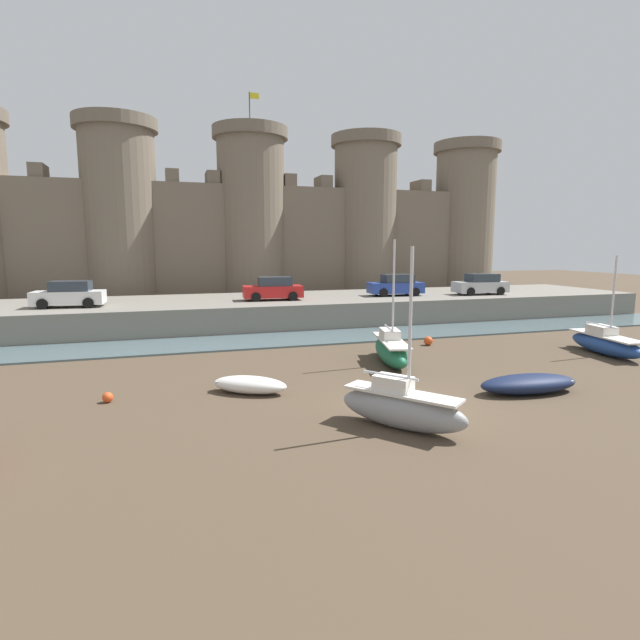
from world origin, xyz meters
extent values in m
plane|color=#4C3D2D|center=(0.00, 0.00, 0.00)|extent=(160.00, 160.00, 0.00)
cube|color=slate|center=(0.00, 13.41, 0.05)|extent=(80.00, 4.50, 0.10)
cube|color=slate|center=(0.00, 20.66, 0.87)|extent=(56.45, 10.00, 1.75)
cube|color=#706354|center=(0.00, 31.13, 5.41)|extent=(44.45, 2.80, 10.82)
cylinder|color=#706354|center=(-11.11, 31.13, 7.44)|extent=(5.98, 5.98, 14.88)
cylinder|color=#675B4D|center=(-11.11, 31.13, 15.38)|extent=(6.69, 6.69, 1.00)
cylinder|color=#706354|center=(0.00, 31.13, 7.44)|extent=(5.98, 5.98, 14.88)
cylinder|color=#675B4D|center=(0.00, 31.13, 15.38)|extent=(6.69, 6.69, 1.00)
cylinder|color=#4C4742|center=(0.00, 31.13, 17.38)|extent=(0.10, 0.10, 3.00)
cube|color=yellow|center=(0.45, 31.13, 18.58)|extent=(0.80, 0.04, 0.50)
cylinder|color=#706354|center=(11.11, 31.13, 7.44)|extent=(5.98, 5.98, 14.88)
cylinder|color=#675B4D|center=(11.11, 31.13, 15.38)|extent=(6.69, 6.69, 1.00)
cylinder|color=#706354|center=(22.22, 31.13, 7.44)|extent=(5.98, 5.98, 14.88)
cylinder|color=#675B4D|center=(22.22, 31.13, 15.38)|extent=(6.69, 6.69, 1.00)
cube|color=#6A5E4F|center=(-17.04, 31.13, 11.37)|extent=(1.10, 2.52, 1.10)
cube|color=#6A5E4F|center=(-6.82, 31.13, 11.37)|extent=(1.10, 2.52, 1.10)
cube|color=#6A5E4F|center=(-3.41, 31.13, 11.37)|extent=(1.10, 2.52, 1.10)
cube|color=#6A5E4F|center=(3.41, 31.13, 11.37)|extent=(1.10, 2.52, 1.10)
cube|color=#6A5E4F|center=(6.82, 31.13, 11.37)|extent=(1.10, 2.52, 1.10)
cube|color=#6A5E4F|center=(17.04, 31.13, 11.37)|extent=(1.10, 2.52, 1.10)
ellipsoid|color=silver|center=(-4.94, 3.40, 0.32)|extent=(3.07, 2.50, 0.65)
ellipsoid|color=white|center=(-4.94, 3.40, 0.38)|extent=(2.49, 2.01, 0.35)
cube|color=beige|center=(-4.75, 3.29, 0.42)|extent=(0.68, 0.93, 0.06)
cube|color=beige|center=(-5.90, 3.99, 0.40)|extent=(0.57, 0.68, 0.08)
ellipsoid|color=#1E6B47|center=(2.20, 6.17, 0.57)|extent=(2.39, 5.13, 1.14)
cube|color=silver|center=(2.20, 6.17, 1.10)|extent=(2.07, 4.51, 0.08)
cube|color=silver|center=(2.29, 6.53, 1.36)|extent=(1.11, 1.55, 0.44)
cylinder|color=silver|center=(2.14, 5.93, 3.47)|extent=(0.10, 0.10, 4.65)
cylinder|color=silver|center=(2.32, 6.65, 1.59)|extent=(0.62, 2.20, 0.08)
ellipsoid|color=#141E3D|center=(5.08, 0.26, 0.36)|extent=(4.03, 1.72, 0.72)
ellipsoid|color=navy|center=(5.08, 0.26, 0.42)|extent=(3.30, 1.35, 0.39)
cube|color=beige|center=(4.79, 0.29, 0.46)|extent=(0.29, 1.23, 0.06)
cube|color=beige|center=(6.61, 0.15, 0.44)|extent=(0.34, 0.81, 0.08)
ellipsoid|color=#234793|center=(13.55, 4.73, 0.50)|extent=(2.07, 5.03, 1.00)
cube|color=silver|center=(13.55, 4.73, 0.96)|extent=(1.78, 4.42, 0.08)
cube|color=silver|center=(13.60, 5.09, 1.22)|extent=(1.08, 1.48, 0.44)
cylinder|color=silver|center=(13.51, 4.49, 3.02)|extent=(0.10, 0.10, 4.04)
cylinder|color=silver|center=(13.62, 5.21, 1.45)|extent=(0.41, 2.19, 0.08)
ellipsoid|color=gray|center=(-1.14, -1.63, 0.57)|extent=(3.31, 3.88, 1.14)
cube|color=silver|center=(-1.14, -1.63, 1.10)|extent=(2.88, 3.40, 0.08)
cube|color=silver|center=(-1.33, -1.38, 1.36)|extent=(1.22, 1.31, 0.44)
cylinder|color=silver|center=(-1.02, -1.79, 3.32)|extent=(0.10, 0.10, 4.35)
cylinder|color=silver|center=(-1.39, -1.30, 1.59)|extent=(1.19, 1.52, 0.08)
sphere|color=#E04C1E|center=(6.09, 9.53, 0.25)|extent=(0.50, 0.50, 0.50)
sphere|color=#E04C1E|center=(-9.94, 3.77, 0.18)|extent=(0.37, 0.37, 0.37)
cube|color=silver|center=(-13.52, 19.09, 2.35)|extent=(4.21, 1.99, 0.80)
cube|color=#2D3842|center=(-13.37, 19.08, 3.05)|extent=(2.36, 1.66, 0.64)
cylinder|color=black|center=(-14.85, 18.34, 2.07)|extent=(0.65, 0.23, 0.64)
cylinder|color=black|center=(-14.72, 20.03, 2.07)|extent=(0.65, 0.23, 0.64)
cylinder|color=black|center=(-12.31, 18.15, 2.07)|extent=(0.65, 0.23, 0.64)
cylinder|color=black|center=(-12.19, 19.85, 2.07)|extent=(0.65, 0.23, 0.64)
cube|color=#B2B5B7|center=(15.63, 18.51, 2.35)|extent=(4.21, 1.99, 0.80)
cube|color=#2D3842|center=(15.78, 18.50, 3.05)|extent=(2.36, 1.66, 0.64)
cylinder|color=black|center=(14.30, 17.76, 2.07)|extent=(0.65, 0.23, 0.64)
cylinder|color=black|center=(14.42, 19.45, 2.07)|extent=(0.65, 0.23, 0.64)
cylinder|color=black|center=(16.83, 17.57, 2.07)|extent=(0.65, 0.23, 0.64)
cylinder|color=black|center=(16.96, 19.27, 2.07)|extent=(0.65, 0.23, 0.64)
cube|color=red|center=(-0.63, 19.36, 2.35)|extent=(4.21, 1.99, 0.80)
cube|color=#2D3842|center=(-0.48, 19.34, 3.05)|extent=(2.36, 1.66, 0.64)
cylinder|color=black|center=(-1.96, 18.60, 2.07)|extent=(0.65, 0.23, 0.64)
cylinder|color=black|center=(-1.84, 20.30, 2.07)|extent=(0.65, 0.23, 0.64)
cylinder|color=black|center=(0.57, 18.42, 2.07)|extent=(0.65, 0.23, 0.64)
cylinder|color=black|center=(0.70, 20.11, 2.07)|extent=(0.65, 0.23, 0.64)
cube|color=#263F99|center=(8.96, 19.69, 2.35)|extent=(4.21, 1.99, 0.80)
cube|color=#2D3842|center=(9.11, 19.68, 3.05)|extent=(2.36, 1.66, 0.64)
cylinder|color=black|center=(7.63, 18.93, 2.07)|extent=(0.65, 0.23, 0.64)
cylinder|color=black|center=(7.75, 20.63, 2.07)|extent=(0.65, 0.23, 0.64)
cylinder|color=black|center=(10.16, 18.75, 2.07)|extent=(0.65, 0.23, 0.64)
cylinder|color=black|center=(10.29, 20.44, 2.07)|extent=(0.65, 0.23, 0.64)
camera|label=1|loc=(-7.85, -14.76, 5.49)|focal=28.00mm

